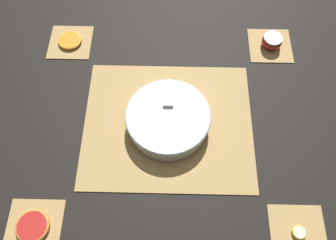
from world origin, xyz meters
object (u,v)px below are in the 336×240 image
Objects in this scene: banana_coin_single at (299,233)px; apple_half at (272,41)px; grapefruit_slice at (33,226)px; orange_slice_whole at (70,40)px; fruit_salad_bowl at (168,118)px.

apple_half is at bearing -90.00° from banana_coin_single.
grapefruit_slice is (0.67, 0.59, -0.01)m from apple_half.
orange_slice_whole is at bearing -0.00° from apple_half.
fruit_salad_bowl is 0.45m from banana_coin_single.
orange_slice_whole is 0.92× the size of grapefruit_slice.
banana_coin_single is (-0.67, 0.59, -0.00)m from orange_slice_whole.
banana_coin_single is 0.42× the size of grapefruit_slice.
orange_slice_whole is at bearing -90.00° from grapefruit_slice.
fruit_salad_bowl is at bearing 41.59° from apple_half.
apple_half is 0.83× the size of orange_slice_whole.
apple_half reaches higher than grapefruit_slice.
apple_half is at bearing -138.22° from grapefruit_slice.
orange_slice_whole reaches higher than banana_coin_single.
fruit_salad_bowl is 0.45m from orange_slice_whole.
banana_coin_single is at bearing 90.00° from apple_half.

